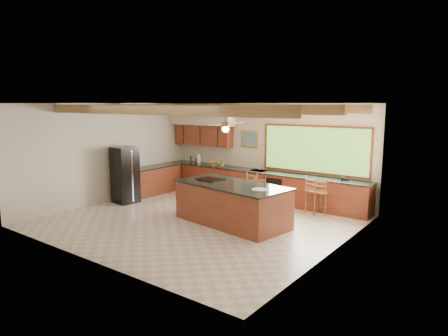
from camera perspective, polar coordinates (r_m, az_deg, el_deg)
The scene contains 9 objects.
ground at distance 10.40m, azimuth -3.68°, elevation -7.55°, with size 7.20×7.20×0.00m, color beige.
room_shell at distance 10.59m, azimuth -2.21°, elevation 4.98°, with size 7.27×6.54×3.02m.
counter_run at distance 12.70m, azimuth 0.85°, elevation -2.27°, with size 7.12×3.10×1.24m.
island at distance 10.05m, azimuth 1.14°, elevation -5.11°, with size 3.07×1.77×1.03m.
refrigerator at distance 12.45m, azimuth -13.95°, elevation -0.97°, with size 0.73×0.71×1.70m.
bar_stool_a at distance 10.97m, azimuth 5.12°, elevation -3.34°, with size 0.48×0.48×1.04m.
bar_stool_b at distance 11.12m, azimuth 4.27°, elevation -2.89°, with size 0.42×0.42×1.12m.
bar_stool_c at distance 11.15m, azimuth 12.58°, elevation -3.31°, with size 0.45×0.45×1.05m.
bar_stool_d at distance 11.06m, azimuth 13.65°, elevation -3.52°, with size 0.43×0.43×1.02m.
Camera 1 is at (6.47, -7.56, 3.00)m, focal length 32.00 mm.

